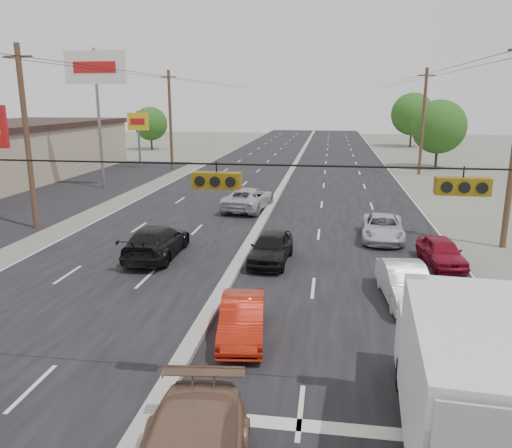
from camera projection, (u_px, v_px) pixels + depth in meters
The scene contains 21 objects.
ground at pixel (161, 400), 12.16m from camera, with size 200.00×200.00×0.00m, color #606356.
road_surface at pixel (282, 189), 40.94m from camera, with size 20.00×160.00×0.02m, color black.
center_median at pixel (282, 187), 40.92m from camera, with size 0.50×160.00×0.20m, color gray.
parking_lot at pixel (57, 194), 38.58m from camera, with size 10.00×42.00×0.02m, color black.
utility_pole_left_b at pixel (27, 138), 27.10m from camera, with size 1.60×0.30×10.00m.
utility_pole_left_c at pixel (170, 120), 51.08m from camera, with size 1.60×0.30×10.00m.
utility_pole_right_c at pixel (423, 121), 47.51m from camera, with size 1.60×0.30×10.00m.
traffic_signals at pixel (212, 178), 10.62m from camera, with size 25.00×0.30×0.54m.
pole_sign_billboard at pixel (96, 76), 38.94m from camera, with size 5.00×0.25×11.00m.
pole_sign_far at pixel (138, 126), 51.75m from camera, with size 2.20×0.25×6.00m.
tree_left_far at pixel (151, 124), 71.97m from camera, with size 4.80×4.80×6.12m.
tree_right_mid at pixel (439, 127), 52.13m from camera, with size 5.60×5.60×7.14m.
tree_right_far at pixel (412, 114), 75.83m from camera, with size 6.40×6.40×8.16m.
box_truck at pixel (466, 383), 9.80m from camera, with size 2.72×6.68×3.32m.
red_sedan at pixel (242, 319), 15.20m from camera, with size 1.31×3.75×1.23m, color #9C1809.
queue_car_a at pixel (271, 248), 22.25m from camera, with size 1.63×4.06×1.38m, color black.
queue_car_b at pixel (405, 284), 17.94m from camera, with size 1.43×4.11×1.36m, color silver.
queue_car_c at pixel (383, 228), 25.92m from camera, with size 2.09×4.53×1.26m, color silver.
queue_car_e at pixel (441, 252), 21.88m from camera, with size 1.46×3.62×1.23m, color maroon.
oncoming_near at pixel (157, 242), 23.01m from camera, with size 2.06×5.07×1.47m, color black.
oncoming_far at pixel (248, 199), 32.93m from camera, with size 2.46×5.33×1.48m, color #ACAFB4.
Camera 1 is at (3.88, -10.29, 7.13)m, focal length 35.00 mm.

